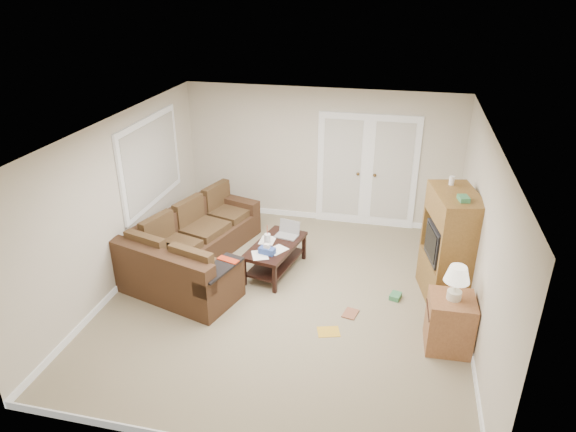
% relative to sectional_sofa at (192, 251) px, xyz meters
% --- Properties ---
extents(floor, '(5.50, 5.50, 0.00)m').
position_rel_sectional_sofa_xyz_m(floor, '(1.64, -0.44, -0.33)').
color(floor, gray).
rests_on(floor, ground).
extents(ceiling, '(5.00, 5.50, 0.02)m').
position_rel_sectional_sofa_xyz_m(ceiling, '(1.64, -0.44, 2.17)').
color(ceiling, white).
rests_on(ceiling, wall_back).
extents(wall_left, '(0.02, 5.50, 2.50)m').
position_rel_sectional_sofa_xyz_m(wall_left, '(-0.86, -0.44, 0.92)').
color(wall_left, beige).
rests_on(wall_left, floor).
extents(wall_right, '(0.02, 5.50, 2.50)m').
position_rel_sectional_sofa_xyz_m(wall_right, '(4.14, -0.44, 0.92)').
color(wall_right, beige).
rests_on(wall_right, floor).
extents(wall_back, '(5.00, 0.02, 2.50)m').
position_rel_sectional_sofa_xyz_m(wall_back, '(1.64, 2.31, 0.92)').
color(wall_back, beige).
rests_on(wall_back, floor).
extents(wall_front, '(5.00, 0.02, 2.50)m').
position_rel_sectional_sofa_xyz_m(wall_front, '(1.64, -3.19, 0.92)').
color(wall_front, beige).
rests_on(wall_front, floor).
extents(baseboards, '(5.00, 5.50, 0.10)m').
position_rel_sectional_sofa_xyz_m(baseboards, '(1.64, -0.44, -0.28)').
color(baseboards, silver).
rests_on(baseboards, floor).
extents(french_doors, '(1.80, 0.05, 2.13)m').
position_rel_sectional_sofa_xyz_m(french_doors, '(2.49, 2.28, 0.71)').
color(french_doors, silver).
rests_on(french_doors, floor).
extents(window_left, '(0.05, 1.92, 1.42)m').
position_rel_sectional_sofa_xyz_m(window_left, '(-0.82, 0.56, 1.22)').
color(window_left, silver).
rests_on(window_left, wall_left).
extents(sectional_sofa, '(1.96, 3.08, 0.83)m').
position_rel_sectional_sofa_xyz_m(sectional_sofa, '(0.00, 0.00, 0.00)').
color(sectional_sofa, '#432B19').
rests_on(sectional_sofa, floor).
extents(coffee_table, '(0.82, 1.28, 0.81)m').
position_rel_sectional_sofa_xyz_m(coffee_table, '(1.31, 0.24, -0.06)').
color(coffee_table, black).
rests_on(coffee_table, floor).
extents(tv_armoire, '(0.76, 1.11, 1.75)m').
position_rel_sectional_sofa_xyz_m(tv_armoire, '(3.84, 0.09, 0.50)').
color(tv_armoire, brown).
rests_on(tv_armoire, floor).
extents(side_cabinet, '(0.57, 0.57, 1.16)m').
position_rel_sectional_sofa_xyz_m(side_cabinet, '(3.84, -1.05, 0.09)').
color(side_cabinet, '#955D36').
rests_on(side_cabinet, floor).
extents(space_heater, '(0.13, 0.11, 0.28)m').
position_rel_sectional_sofa_xyz_m(space_heater, '(3.83, 2.01, -0.18)').
color(space_heater, white).
rests_on(space_heater, floor).
extents(floor_magazine, '(0.34, 0.30, 0.01)m').
position_rel_sectional_sofa_xyz_m(floor_magazine, '(2.35, -1.10, -0.32)').
color(floor_magazine, gold).
rests_on(floor_magazine, floor).
extents(floor_greenbox, '(0.19, 0.22, 0.08)m').
position_rel_sectional_sofa_xyz_m(floor_greenbox, '(3.18, -0.12, -0.29)').
color(floor_greenbox, '#3C8452').
rests_on(floor_greenbox, floor).
extents(floor_book, '(0.23, 0.28, 0.02)m').
position_rel_sectional_sofa_xyz_m(floor_book, '(2.50, -0.63, -0.32)').
color(floor_book, brown).
rests_on(floor_book, floor).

